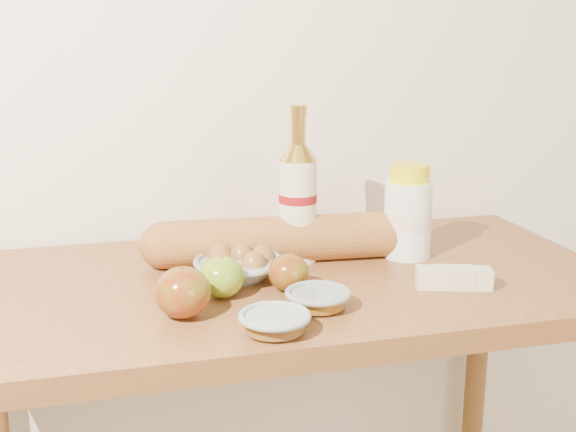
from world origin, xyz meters
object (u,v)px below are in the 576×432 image
Objects in this scene: bourbon_bottle at (298,199)px; egg_bowl at (239,265)px; baguette at (281,239)px; cream_bottle at (408,214)px; table at (284,340)px.

bourbon_bottle reaches higher than egg_bowl.
baguette is (0.10, 0.07, 0.02)m from egg_bowl.
bourbon_bottle is 0.22m from cream_bottle.
egg_bowl is at bearing -139.60° from baguette.
egg_bowl is 0.12m from baguette.
baguette is (-0.24, 0.03, -0.04)m from cream_bottle.
baguette reaches higher than table.
table is 6.56× the size of cream_bottle.
table is 0.19m from baguette.
cream_bottle is (0.21, -0.03, -0.04)m from bourbon_bottle.
table is 0.26m from bourbon_bottle.
cream_bottle is (0.26, 0.06, 0.21)m from table.
baguette is at bearing 35.84° from egg_bowl.
cream_bottle is at bearing 2.52° from bourbon_bottle.
cream_bottle is 0.34× the size of baguette.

